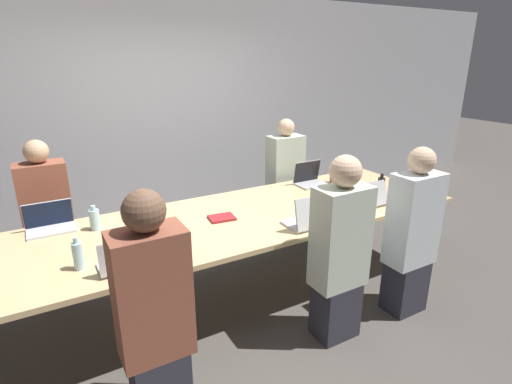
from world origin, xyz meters
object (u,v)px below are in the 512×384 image
Objects in this scene: laptop_near_left at (123,261)px; laptop_near_midright at (308,218)px; laptop_far_left at (50,222)px; stapler at (175,231)px; bottle_near_right at (381,187)px; bottle_near_left at (78,256)px; person_near_midright at (339,253)px; person_near_left at (154,315)px; laptop_near_right at (368,199)px; person_far_right at (285,181)px; bottle_far_left at (95,219)px; cup_far_right at (333,178)px; person_near_right at (412,235)px; laptop_far_right at (309,178)px; person_far_left at (49,221)px.

laptop_near_midright is at bearing 178.39° from laptop_near_left.
stapler is at bearing -34.40° from laptop_far_left.
bottle_near_right is 2.75m from bottle_near_left.
bottle_near_right is 0.16× the size of person_near_midright.
person_near_left is 9.19× the size of stapler.
laptop_near_left is (-2.19, -0.07, -0.00)m from laptop_near_right.
bottle_far_left is at bearing -165.73° from person_far_right.
stapler is at bearing -150.21° from person_far_right.
person_near_midright is 14.08× the size of cup_far_right.
laptop_far_left is at bearing -68.56° from laptop_near_left.
person_near_right is at bearing 86.59° from laptop_near_right.
laptop_far_right is 0.47m from person_far_right.
person_near_left is (0.41, -1.40, -0.12)m from laptop_far_left.
laptop_near_left is (-2.13, -0.86, -0.01)m from laptop_far_right.
laptop_near_right is 2.22m from person_near_left.
laptop_far_right reaches higher than laptop_near_left.
bottle_near_right is at bearing -116.69° from person_near_right.
person_near_midright is (1.80, -1.36, -0.12)m from laptop_far_left.
laptop_near_right is 2.44m from bottle_near_left.
laptop_near_right is 0.26× the size of person_far_right.
person_near_right is at bearing -116.69° from bottle_near_right.
person_far_right is at bearing -111.42° from person_near_midright.
person_far_left is (-0.00, 0.42, -0.15)m from laptop_far_left.
laptop_near_right is 3.57× the size of cup_far_right.
cup_far_right is at bearing 28.32° from stapler.
person_far_right is 0.98× the size of person_near_left.
person_far_right is 6.27× the size of bottle_near_left.
laptop_near_right is at bearing -1.96° from bottle_near_left.
person_near_midright reaches higher than laptop_far_right.
person_near_midright reaches higher than laptop_near_right.
laptop_near_midright is at bearing -6.62° from stapler.
bottle_near_left is (-2.75, -0.06, -0.00)m from bottle_near_right.
person_far_left is at bearing 168.97° from laptop_far_right.
laptop_near_left is 1.37× the size of bottle_near_left.
person_near_right is 0.99× the size of person_near_left.
laptop_near_left reaches higher than stapler.
person_near_left reaches higher than person_far_right.
person_near_right reaches higher than bottle_near_left.
laptop_far_left is 0.35m from bottle_far_left.
person_far_right is at bearing -139.13° from person_near_left.
bottle_near_left is at bearing -81.46° from laptop_far_left.
person_near_right is 1.28m from cup_far_right.
person_far_left is 0.98× the size of person_near_midright.
person_far_left reaches higher than laptop_far_right.
bottle_far_left is at bearing -179.29° from cup_far_right.
person_far_right is 8.97× the size of stapler.
bottle_far_left is at bearing 158.19° from stapler.
laptop_near_right is at bearing -17.02° from bottle_far_left.
person_near_midright is (1.80, -1.78, 0.02)m from person_far_left.
person_near_midright is 1.79m from bottle_near_left.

